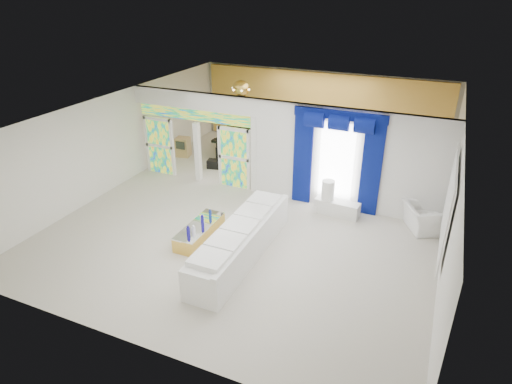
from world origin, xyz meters
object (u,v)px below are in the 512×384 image
at_px(white_sofa, 241,242).
at_px(armchair, 424,217).
at_px(console_table, 337,208).
at_px(coffee_table, 200,232).
at_px(grand_piano, 239,143).

relative_size(white_sofa, armchair, 3.79).
distance_m(white_sofa, armchair, 5.07).
height_order(console_table, armchair, armchair).
height_order(coffee_table, armchair, armchair).
relative_size(coffee_table, console_table, 1.35).
bearing_deg(armchair, white_sofa, 101.09).
relative_size(console_table, armchair, 1.18).
bearing_deg(armchair, coffee_table, 90.82).
height_order(armchair, grand_piano, grand_piano).
xyz_separation_m(coffee_table, grand_piano, (-1.76, 6.04, 0.25)).
height_order(coffee_table, grand_piano, grand_piano).
bearing_deg(console_table, grand_piano, 144.91).
bearing_deg(grand_piano, armchair, -36.30).
relative_size(console_table, grand_piano, 0.73).
xyz_separation_m(console_table, grand_piano, (-4.72, 3.31, 0.23)).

